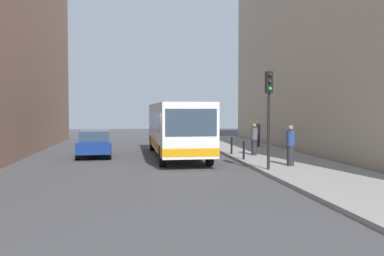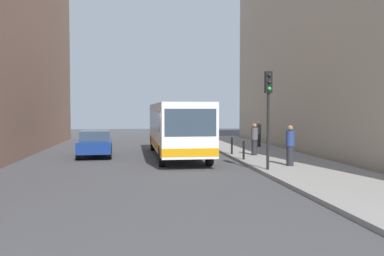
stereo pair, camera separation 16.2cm
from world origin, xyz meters
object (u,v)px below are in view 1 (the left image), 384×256
(bus, at_px, (176,126))
(car_beside_bus, at_px, (95,143))
(bollard_near, at_px, (244,150))
(pedestrian_mid_sidewalk, at_px, (254,139))
(pedestrian_far_sidewalk, at_px, (258,134))
(pedestrian_near_signal, at_px, (290,145))
(bollard_mid, at_px, (232,146))
(traffic_light, at_px, (269,101))

(bus, xyz_separation_m, car_beside_bus, (-4.58, 0.73, -0.94))
(bollard_near, xyz_separation_m, pedestrian_mid_sidewalk, (1.11, 1.92, 0.40))
(pedestrian_far_sidewalk, bearing_deg, pedestrian_near_signal, -7.30)
(car_beside_bus, distance_m, bollard_mid, 7.79)
(car_beside_bus, distance_m, pedestrian_mid_sidewalk, 9.01)
(traffic_light, relative_size, bollard_near, 4.32)
(bollard_mid, bearing_deg, pedestrian_near_signal, -74.39)
(bus, distance_m, bollard_mid, 3.34)
(bollard_mid, height_order, pedestrian_far_sidewalk, pedestrian_far_sidewalk)
(pedestrian_near_signal, bearing_deg, bus, 31.16)
(traffic_light, height_order, pedestrian_far_sidewalk, traffic_light)
(traffic_light, relative_size, pedestrian_near_signal, 2.26)
(car_beside_bus, xyz_separation_m, pedestrian_mid_sidewalk, (8.82, -1.82, 0.24))
(pedestrian_far_sidewalk, bearing_deg, bus, -54.65)
(bollard_mid, bearing_deg, bollard_near, -90.00)
(traffic_light, xyz_separation_m, pedestrian_mid_sidewalk, (1.01, 5.53, -1.98))
(pedestrian_far_sidewalk, bearing_deg, car_beside_bus, -71.32)
(bollard_near, relative_size, pedestrian_mid_sidewalk, 0.54)
(traffic_light, xyz_separation_m, pedestrian_far_sidewalk, (2.78, 10.72, -1.98))
(bollard_near, height_order, pedestrian_far_sidewalk, pedestrian_far_sidewalk)
(bollard_near, bearing_deg, pedestrian_near_signal, -60.54)
(bus, bearing_deg, bollard_near, 135.19)
(traffic_light, distance_m, pedestrian_near_signal, 2.58)
(pedestrian_near_signal, xyz_separation_m, pedestrian_mid_sidewalk, (-0.35, 4.50, -0.03))
(bollard_mid, distance_m, pedestrian_mid_sidewalk, 1.38)
(bus, distance_m, pedestrian_mid_sidewalk, 4.43)
(bollard_near, distance_m, pedestrian_near_signal, 3.00)
(pedestrian_far_sidewalk, bearing_deg, bollard_near, -21.01)
(bus, distance_m, pedestrian_near_signal, 7.26)
(bollard_near, xyz_separation_m, pedestrian_far_sidewalk, (2.88, 7.11, 0.40))
(pedestrian_far_sidewalk, bearing_deg, pedestrian_mid_sidewalk, -17.81)
(pedestrian_mid_sidewalk, xyz_separation_m, pedestrian_far_sidewalk, (1.77, 5.19, 0.00))
(traffic_light, height_order, bollard_mid, traffic_light)
(bus, distance_m, traffic_light, 7.47)
(traffic_light, relative_size, pedestrian_far_sidewalk, 2.34)
(car_beside_bus, bearing_deg, bollard_mid, 168.76)
(bollard_near, bearing_deg, bollard_mid, 90.00)
(bus, relative_size, traffic_light, 2.70)
(bollard_near, xyz_separation_m, pedestrian_near_signal, (1.46, -2.58, 0.44))
(traffic_light, xyz_separation_m, bollard_near, (-0.10, 3.61, -2.38))
(bollard_mid, relative_size, pedestrian_far_sidewalk, 0.54)
(pedestrian_near_signal, bearing_deg, traffic_light, 118.87)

